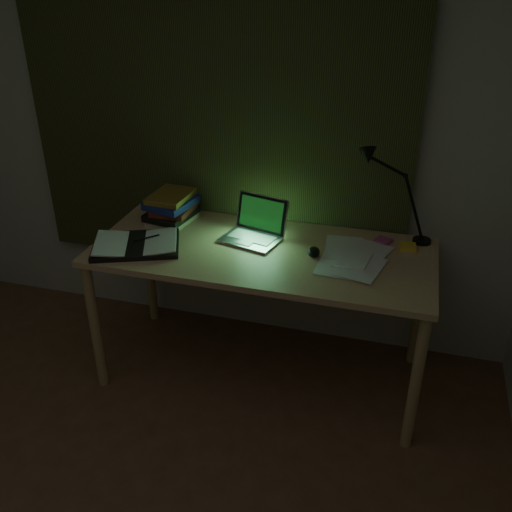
{
  "coord_description": "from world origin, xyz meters",
  "views": [
    {
      "loc": [
        1.07,
        -0.96,
        2.15
      ],
      "look_at": [
        0.4,
        1.42,
        0.82
      ],
      "focal_mm": 40.0,
      "sensor_mm": 36.0,
      "label": 1
    }
  ],
  "objects_px": {
    "laptop": "(250,223)",
    "loose_papers": "(346,257)",
    "desk": "(262,314)",
    "open_textbook": "(136,244)",
    "book_stack": "(173,207)",
    "desk_lamp": "(428,197)"
  },
  "relations": [
    {
      "from": "laptop",
      "to": "open_textbook",
      "type": "xyz_separation_m",
      "value": [
        -0.55,
        -0.23,
        -0.09
      ]
    },
    {
      "from": "desk",
      "to": "loose_papers",
      "type": "xyz_separation_m",
      "value": [
        0.43,
        0.02,
        0.41
      ]
    },
    {
      "from": "loose_papers",
      "to": "desk_lamp",
      "type": "bearing_deg",
      "value": 38.67
    },
    {
      "from": "book_stack",
      "to": "loose_papers",
      "type": "bearing_deg",
      "value": -9.94
    },
    {
      "from": "desk",
      "to": "laptop",
      "type": "bearing_deg",
      "value": 138.69
    },
    {
      "from": "desk",
      "to": "book_stack",
      "type": "relative_size",
      "value": 6.59
    },
    {
      "from": "book_stack",
      "to": "loose_papers",
      "type": "height_order",
      "value": "book_stack"
    },
    {
      "from": "book_stack",
      "to": "desk_lamp",
      "type": "height_order",
      "value": "desk_lamp"
    },
    {
      "from": "book_stack",
      "to": "desk_lamp",
      "type": "relative_size",
      "value": 0.52
    },
    {
      "from": "laptop",
      "to": "desk_lamp",
      "type": "xyz_separation_m",
      "value": [
        0.87,
        0.23,
        0.15
      ]
    },
    {
      "from": "laptop",
      "to": "loose_papers",
      "type": "relative_size",
      "value": 1.01
    },
    {
      "from": "loose_papers",
      "to": "desk",
      "type": "bearing_deg",
      "value": -177.43
    },
    {
      "from": "open_textbook",
      "to": "book_stack",
      "type": "bearing_deg",
      "value": 58.1
    },
    {
      "from": "laptop",
      "to": "desk_lamp",
      "type": "height_order",
      "value": "desk_lamp"
    },
    {
      "from": "laptop",
      "to": "desk",
      "type": "bearing_deg",
      "value": -26.94
    },
    {
      "from": "open_textbook",
      "to": "loose_papers",
      "type": "bearing_deg",
      "value": -12.71
    },
    {
      "from": "desk",
      "to": "desk_lamp",
      "type": "xyz_separation_m",
      "value": [
        0.78,
        0.31,
        0.65
      ]
    },
    {
      "from": "loose_papers",
      "to": "book_stack",
      "type": "bearing_deg",
      "value": 170.06
    },
    {
      "from": "open_textbook",
      "to": "book_stack",
      "type": "xyz_separation_m",
      "value": [
        0.06,
        0.35,
        0.07
      ]
    },
    {
      "from": "laptop",
      "to": "loose_papers",
      "type": "xyz_separation_m",
      "value": [
        0.51,
        -0.06,
        -0.1
      ]
    },
    {
      "from": "desk",
      "to": "laptop",
      "type": "relative_size",
      "value": 5.26
    },
    {
      "from": "loose_papers",
      "to": "open_textbook",
      "type": "bearing_deg",
      "value": -170.85
    }
  ]
}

